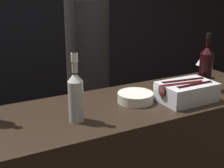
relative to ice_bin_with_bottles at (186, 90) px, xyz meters
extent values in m
cube|color=black|center=(-0.41, 2.20, 0.25)|extent=(6.40, 0.06, 2.80)
cube|color=silver|center=(0.00, 0.00, -0.01)|extent=(0.32, 0.22, 0.11)
cylinder|color=black|center=(0.02, -0.05, 0.02)|extent=(0.25, 0.07, 0.07)
cylinder|color=#380F0F|center=(-0.04, 0.00, 0.02)|extent=(0.27, 0.10, 0.07)
cylinder|color=black|center=(0.01, 0.05, 0.02)|extent=(0.28, 0.10, 0.07)
cylinder|color=silver|center=(-0.27, 0.12, -0.04)|extent=(0.21, 0.21, 0.06)
cylinder|color=gray|center=(-0.27, 0.12, -0.01)|extent=(0.17, 0.17, 0.01)
cylinder|color=silver|center=(0.42, 0.32, -0.06)|extent=(0.08, 0.08, 0.00)
cylinder|color=silver|center=(0.42, 0.32, -0.02)|extent=(0.01, 0.01, 0.09)
cone|color=silver|center=(0.42, 0.32, 0.07)|extent=(0.09, 0.09, 0.08)
cylinder|color=#B2B7AD|center=(-0.67, 0.04, 0.04)|extent=(0.08, 0.08, 0.21)
cone|color=#B2B7AD|center=(-0.67, 0.04, 0.17)|extent=(0.08, 0.08, 0.05)
cylinder|color=#B2B7AD|center=(-0.67, 0.04, 0.24)|extent=(0.03, 0.03, 0.09)
cylinder|color=white|center=(-0.67, 0.04, 0.26)|extent=(0.03, 0.03, 0.04)
cylinder|color=black|center=(0.24, 0.10, 0.05)|extent=(0.08, 0.08, 0.24)
cone|color=black|center=(0.24, 0.10, 0.20)|extent=(0.08, 0.08, 0.05)
cylinder|color=black|center=(0.24, 0.10, 0.26)|extent=(0.03, 0.03, 0.08)
cylinder|color=black|center=(0.24, 0.10, 0.28)|extent=(0.03, 0.03, 0.04)
cube|color=black|center=(-0.19, 0.99, -0.72)|extent=(0.26, 0.19, 0.85)
cylinder|color=black|center=(-0.19, 0.99, 0.09)|extent=(0.35, 0.35, 0.77)
camera|label=1|loc=(-1.18, -1.31, 0.60)|focal=50.00mm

